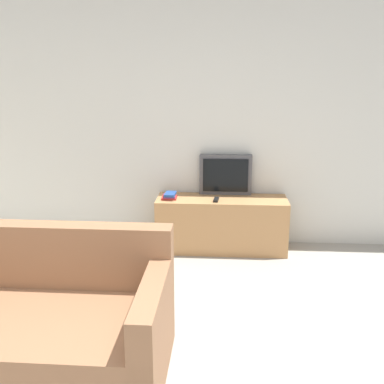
{
  "coord_description": "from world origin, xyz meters",
  "views": [
    {
      "loc": [
        0.43,
        -1.78,
        1.85
      ],
      "look_at": [
        0.15,
        2.43,
        0.72
      ],
      "focal_mm": 42.0,
      "sensor_mm": 36.0,
      "label": 1
    }
  ],
  "objects_px": {
    "couch": "(24,328)",
    "remote_on_stand": "(216,200)",
    "television": "(225,175)",
    "tv_stand": "(221,224)",
    "book_stack": "(170,196)"
  },
  "relations": [
    {
      "from": "tv_stand",
      "to": "remote_on_stand",
      "type": "distance_m",
      "value": 0.31
    },
    {
      "from": "television",
      "to": "remote_on_stand",
      "type": "distance_m",
      "value": 0.35
    },
    {
      "from": "television",
      "to": "couch",
      "type": "relative_size",
      "value": 0.31
    },
    {
      "from": "tv_stand",
      "to": "book_stack",
      "type": "height_order",
      "value": "book_stack"
    },
    {
      "from": "tv_stand",
      "to": "couch",
      "type": "xyz_separation_m",
      "value": [
        -1.24,
        -2.1,
        0.0
      ]
    },
    {
      "from": "couch",
      "to": "remote_on_stand",
      "type": "height_order",
      "value": "couch"
    },
    {
      "from": "tv_stand",
      "to": "book_stack",
      "type": "bearing_deg",
      "value": -175.61
    },
    {
      "from": "tv_stand",
      "to": "remote_on_stand",
      "type": "bearing_deg",
      "value": -122.63
    },
    {
      "from": "television",
      "to": "couch",
      "type": "bearing_deg",
      "value": -119.18
    },
    {
      "from": "television",
      "to": "couch",
      "type": "height_order",
      "value": "television"
    },
    {
      "from": "tv_stand",
      "to": "book_stack",
      "type": "relative_size",
      "value": 7.34
    },
    {
      "from": "tv_stand",
      "to": "book_stack",
      "type": "xyz_separation_m",
      "value": [
        -0.55,
        -0.04,
        0.31
      ]
    },
    {
      "from": "couch",
      "to": "remote_on_stand",
      "type": "distance_m",
      "value": 2.35
    },
    {
      "from": "tv_stand",
      "to": "couch",
      "type": "bearing_deg",
      "value": -120.52
    },
    {
      "from": "television",
      "to": "couch",
      "type": "distance_m",
      "value": 2.66
    }
  ]
}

